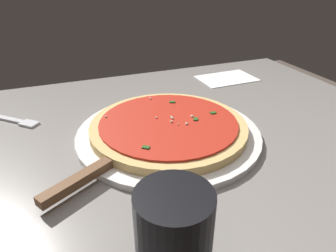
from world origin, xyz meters
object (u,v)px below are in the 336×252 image
at_px(pizza, 168,126).
at_px(napkin_folded_right, 227,78).
at_px(cup_tall_drink, 174,239).
at_px(pizza_server, 101,168).
at_px(fork, 6,119).
at_px(serving_plate, 168,133).

height_order(pizza, napkin_folded_right, pizza).
relative_size(pizza, cup_tall_drink, 2.66).
relative_size(pizza_server, napkin_folded_right, 1.33).
bearing_deg(cup_tall_drink, fork, 112.51).
relative_size(pizza_server, cup_tall_drink, 1.91).
xyz_separation_m(pizza, pizza_server, (-0.14, -0.08, -0.00)).
xyz_separation_m(napkin_folded_right, fork, (-0.57, -0.06, 0.00)).
relative_size(pizza, pizza_server, 1.40).
distance_m(serving_plate, pizza_server, 0.17).
bearing_deg(fork, cup_tall_drink, -67.49).
distance_m(pizza, napkin_folded_right, 0.37).
bearing_deg(pizza, napkin_folded_right, 41.32).
bearing_deg(pizza_server, serving_plate, 30.19).
distance_m(serving_plate, fork, 0.35).
bearing_deg(napkin_folded_right, serving_plate, -138.68).
bearing_deg(pizza, serving_plate, -161.96).
height_order(serving_plate, pizza, pizza).
xyz_separation_m(pizza, fork, (-0.30, 0.19, -0.02)).
bearing_deg(napkin_folded_right, pizza, -138.68).
distance_m(cup_tall_drink, fork, 0.51).
xyz_separation_m(serving_plate, pizza_server, (-0.14, -0.08, 0.01)).
height_order(serving_plate, pizza_server, pizza_server).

